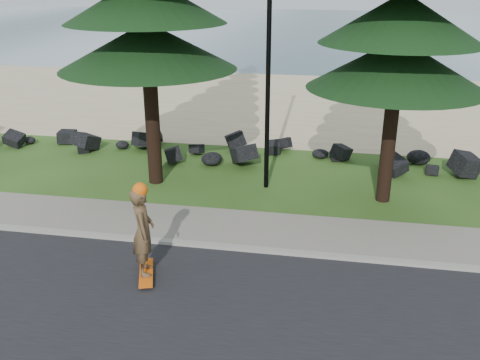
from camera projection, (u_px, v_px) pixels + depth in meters
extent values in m
plane|color=#294716|center=(249.00, 234.00, 13.68)|extent=(160.00, 160.00, 0.00)
cube|color=black|center=(209.00, 347.00, 9.56)|extent=(160.00, 7.00, 0.02)
cube|color=gray|center=(243.00, 249.00, 12.84)|extent=(160.00, 0.20, 0.10)
cube|color=gray|center=(251.00, 229.00, 13.85)|extent=(160.00, 2.00, 0.08)
cube|color=tan|center=(296.00, 103.00, 26.94)|extent=(160.00, 15.00, 0.01)
cube|color=#325661|center=(322.00, 28.00, 60.33)|extent=(160.00, 58.00, 0.01)
cylinder|color=black|center=(268.00, 56.00, 15.13)|extent=(0.14, 0.14, 8.00)
cube|color=#E75A0D|center=(146.00, 273.00, 11.71)|extent=(0.65, 1.22, 0.04)
imported|color=brown|center=(143.00, 231.00, 11.34)|extent=(0.68, 0.84, 1.99)
sphere|color=#ED5D0D|center=(140.00, 190.00, 10.99)|extent=(0.32, 0.32, 0.32)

